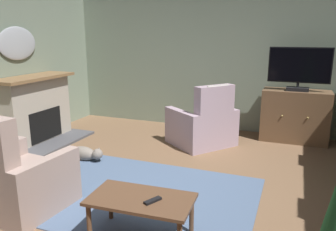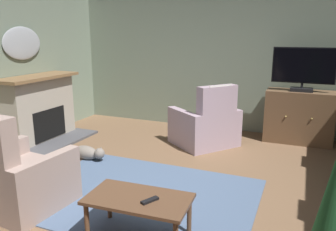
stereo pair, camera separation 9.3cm
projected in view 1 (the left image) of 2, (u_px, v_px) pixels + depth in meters
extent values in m
cube|color=brown|center=(157.00, 199.00, 3.84)|extent=(6.62, 6.77, 0.04)
cube|color=gray|center=(221.00, 61.00, 6.35)|extent=(6.62, 0.10, 2.65)
cube|color=slate|center=(141.00, 196.00, 3.86)|extent=(2.60, 1.93, 0.01)
cube|color=#4C4C51|center=(57.00, 143.00, 5.67)|extent=(0.50, 1.52, 0.04)
cube|color=#ADA393|center=(34.00, 111.00, 5.69)|extent=(0.44, 1.32, 1.10)
cube|color=black|center=(44.00, 125.00, 5.68)|extent=(0.10, 0.74, 0.52)
cube|color=olive|center=(33.00, 78.00, 5.54)|extent=(0.56, 1.48, 0.05)
ellipsoid|color=#B2B7BF|center=(17.00, 43.00, 5.50)|extent=(0.06, 0.82, 0.55)
cube|color=#4A3523|center=(293.00, 139.00, 5.85)|extent=(1.05, 0.44, 0.06)
cube|color=brown|center=(295.00, 116.00, 5.75)|extent=(1.11, 0.50, 0.89)
sphere|color=tan|center=(282.00, 116.00, 5.57)|extent=(0.03, 0.03, 0.03)
sphere|color=tan|center=(308.00, 118.00, 5.43)|extent=(0.03, 0.03, 0.03)
cube|color=black|center=(297.00, 89.00, 5.59)|extent=(0.36, 0.20, 0.06)
cylinder|color=black|center=(298.00, 85.00, 5.57)|extent=(0.04, 0.04, 0.08)
cube|color=black|center=(300.00, 65.00, 5.49)|extent=(0.99, 0.05, 0.59)
cube|color=black|center=(300.00, 65.00, 5.47)|extent=(0.95, 0.01, 0.55)
cube|color=brown|center=(141.00, 199.00, 2.98)|extent=(0.97, 0.56, 0.03)
cylinder|color=brown|center=(192.00, 216.00, 3.09)|extent=(0.04, 0.04, 0.38)
cylinder|color=brown|center=(111.00, 202.00, 3.34)|extent=(0.04, 0.04, 0.38)
cylinder|color=brown|center=(89.00, 223.00, 2.96)|extent=(0.04, 0.04, 0.38)
cube|color=black|center=(153.00, 201.00, 2.90)|extent=(0.12, 0.17, 0.02)
cube|color=#A3897F|center=(22.00, 188.00, 3.58)|extent=(0.74, 0.89, 0.42)
cube|color=#A3897F|center=(48.00, 187.00, 3.39)|extent=(0.20, 0.84, 0.62)
cube|color=#AD93A3|center=(201.00, 132.00, 5.65)|extent=(1.08, 1.05, 0.42)
cube|color=#AD93A3|center=(214.00, 105.00, 5.24)|extent=(0.56, 0.64, 0.63)
cube|color=#AD93A3|center=(181.00, 129.00, 5.42)|extent=(0.75, 0.62, 0.62)
cube|color=#AD93A3|center=(220.00, 123.00, 5.82)|extent=(0.75, 0.62, 0.62)
cube|color=white|center=(218.00, 93.00, 5.13)|extent=(0.27, 0.34, 0.24)
ellipsoid|color=gray|center=(83.00, 153.00, 4.94)|extent=(0.43, 0.24, 0.21)
sphere|color=gray|center=(97.00, 154.00, 4.82)|extent=(0.15, 0.15, 0.15)
cone|color=gray|center=(99.00, 148.00, 4.84)|extent=(0.04, 0.04, 0.04)
cone|color=gray|center=(95.00, 150.00, 4.77)|extent=(0.04, 0.04, 0.04)
cylinder|color=gray|center=(70.00, 152.00, 5.11)|extent=(0.22, 0.05, 0.04)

